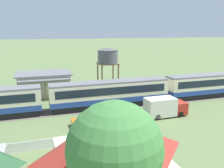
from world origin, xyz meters
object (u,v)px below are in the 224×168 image
Objects in this scene: station_building at (44,84)px; water_tower at (108,56)px; delivery_truck_red at (164,107)px; passenger_train at (112,92)px; parked_car_orange at (89,121)px; cottage_red_roof at (111,153)px; yard_tree_2 at (115,149)px.

water_tower is at bearing -0.12° from station_building.
water_tower is at bearing 99.99° from delivery_truck_red.
water_tower is 17.78m from delivery_truck_red.
passenger_train is 8.24m from parked_car_orange.
parked_car_orange is (1.03, 12.02, -2.20)m from cottage_red_roof.
cottage_red_roof reaches higher than station_building.
passenger_train is at bearing 71.74° from cottage_red_roof.
delivery_truck_red is (2.95, -16.72, -5.28)m from water_tower.
delivery_truck_red is 20.97m from yard_tree_2.
parked_car_orange is at bearing -74.66° from station_building.
water_tower is 30.25m from cottage_red_roof.
passenger_train is 11.90× the size of yard_tree_2.
passenger_train is 22.28× the size of parked_car_orange.
passenger_train is 19.34m from cottage_red_roof.
passenger_train is at bearing -103.37° from water_tower.
parked_car_orange is (-5.03, -6.33, -1.61)m from passenger_train.
yard_tree_2 is (-9.64, -32.98, -1.16)m from water_tower.
delivery_truck_red is (15.05, -16.75, -0.73)m from station_building.
passenger_train is 16.50× the size of delivery_truck_red.
station_building is 33.27m from yard_tree_2.
station_building is at bearing 94.27° from yard_tree_2.
delivery_truck_red is at bearing -48.05° from station_building.
cottage_red_roof reaches higher than parked_car_orange.
water_tower is 19.31m from parked_car_orange.
passenger_train is at bearing -47.34° from station_building.
yard_tree_2 reaches higher than delivery_truck_red.
station_building is (-9.63, 10.45, -0.18)m from passenger_train.
station_building reaches higher than delivery_truck_red.
cottage_red_roof is (3.57, -28.80, 0.77)m from station_building.
parked_car_orange is (4.60, -16.78, -1.43)m from station_building.
delivery_truck_red is at bearing -49.28° from passenger_train.
passenger_train reaches higher than parked_car_orange.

